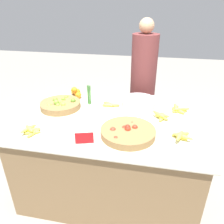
# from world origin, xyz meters

# --- Properties ---
(ground_plane) EXTENTS (12.00, 12.00, 0.00)m
(ground_plane) POSITION_xyz_m (0.00, 0.00, 0.00)
(ground_plane) COLOR gray
(market_table) EXTENTS (1.58, 1.19, 0.77)m
(market_table) POSITION_xyz_m (0.00, 0.00, 0.38)
(market_table) COLOR olive
(market_table) RESTS_ON ground_plane
(lime_bowl) EXTENTS (0.39, 0.39, 0.10)m
(lime_bowl) POSITION_xyz_m (-0.53, 0.09, 0.80)
(lime_bowl) COLOR olive
(lime_bowl) RESTS_ON market_table
(tomato_basket) EXTENTS (0.43, 0.43, 0.09)m
(tomato_basket) POSITION_xyz_m (0.18, -0.27, 0.80)
(tomato_basket) COLOR olive
(tomato_basket) RESTS_ON market_table
(orange_pile) EXTENTS (0.15, 0.17, 0.11)m
(orange_pile) POSITION_xyz_m (-0.49, 0.41, 0.82)
(orange_pile) COLOR orange
(orange_pile) RESTS_ON market_table
(metal_bowl) EXTENTS (0.34, 0.34, 0.09)m
(metal_bowl) POSITION_xyz_m (0.22, 0.25, 0.81)
(metal_bowl) COLOR silver
(metal_bowl) RESTS_ON market_table
(price_sign) EXTENTS (0.13, 0.04, 0.09)m
(price_sign) POSITION_xyz_m (-0.12, -0.44, 0.81)
(price_sign) COLOR red
(price_sign) RESTS_ON market_table
(veg_bundle) EXTENTS (0.03, 0.03, 0.20)m
(veg_bundle) POSITION_xyz_m (-0.28, 0.23, 0.87)
(veg_bundle) COLOR #428438
(veg_bundle) RESTS_ON market_table
(banana_bunch_middle_right) EXTENTS (0.15, 0.16, 0.06)m
(banana_bunch_middle_right) POSITION_xyz_m (-0.57, -0.39, 0.79)
(banana_bunch_middle_right) COLOR #EFDB4C
(banana_bunch_middle_right) RESTS_ON market_table
(banana_bunch_front_right) EXTENTS (0.18, 0.18, 0.06)m
(banana_bunch_front_right) POSITION_xyz_m (0.59, 0.23, 0.79)
(banana_bunch_front_right) COLOR #EFDB4C
(banana_bunch_front_right) RESTS_ON market_table
(banana_bunch_front_center) EXTENTS (0.17, 0.18, 0.06)m
(banana_bunch_front_center) POSITION_xyz_m (0.44, 0.06, 0.79)
(banana_bunch_front_center) COLOR #EFDB4C
(banana_bunch_front_center) RESTS_ON market_table
(banana_bunch_back_center) EXTENTS (0.19, 0.12, 0.04)m
(banana_bunch_back_center) POSITION_xyz_m (-0.06, 0.23, 0.78)
(banana_bunch_back_center) COLOR #EFDB4C
(banana_bunch_back_center) RESTS_ON market_table
(banana_bunch_front_left) EXTENTS (0.16, 0.19, 0.06)m
(banana_bunch_front_left) POSITION_xyz_m (0.58, -0.24, 0.79)
(banana_bunch_front_left) COLOR #EFDB4C
(banana_bunch_front_left) RESTS_ON market_table
(vendor_person) EXTENTS (0.31, 0.31, 1.55)m
(vendor_person) POSITION_xyz_m (0.21, 0.91, 0.72)
(vendor_person) COLOR brown
(vendor_person) RESTS_ON ground_plane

